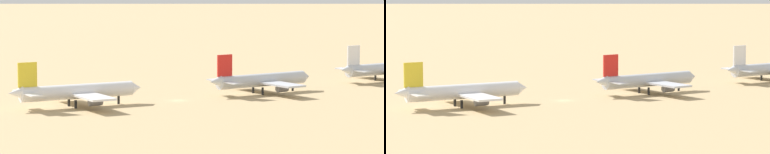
# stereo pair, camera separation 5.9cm
# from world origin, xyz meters

# --- Properties ---
(ground) EXTENTS (4000.00, 4000.00, 0.00)m
(ground) POSITION_xyz_m (0.00, 0.00, 0.00)
(ground) COLOR tan
(parked_jet_yellow_3) EXTENTS (39.68, 33.55, 13.10)m
(parked_jet_yellow_3) POSITION_xyz_m (-30.79, 4.59, 4.29)
(parked_jet_yellow_3) COLOR white
(parked_jet_yellow_3) RESTS_ON ground
(parked_jet_red_4) EXTENTS (38.10, 31.89, 12.62)m
(parked_jet_red_4) POSITION_xyz_m (29.93, -0.84, 4.13)
(parked_jet_red_4) COLOR silver
(parked_jet_red_4) RESTS_ON ground
(parked_jet_white_5) EXTENTS (38.16, 31.88, 12.65)m
(parked_jet_white_5) POSITION_xyz_m (84.85, 2.64, 4.15)
(parked_jet_white_5) COLOR silver
(parked_jet_white_5) RESTS_ON ground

